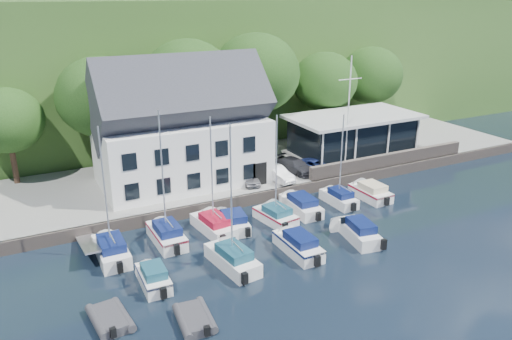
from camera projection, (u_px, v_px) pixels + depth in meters
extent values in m
plane|color=black|center=(364.00, 255.00, 33.71)|extent=(180.00, 180.00, 0.00)
cube|color=gray|center=(250.00, 170.00, 48.23)|extent=(60.00, 13.00, 1.00)
cube|color=#675B53|center=(283.00, 193.00, 42.77)|extent=(60.00, 0.30, 1.00)
cube|color=#2F531F|center=(131.00, 48.00, 83.04)|extent=(160.00, 75.00, 16.00)
cube|color=#675B53|center=(390.00, 159.00, 47.87)|extent=(18.00, 0.50, 1.20)
imported|color=#A0A0A4|center=(250.00, 177.00, 43.38)|extent=(1.98, 3.50, 1.12)
imported|color=silver|center=(277.00, 173.00, 44.10)|extent=(1.94, 4.00, 1.26)
imported|color=#323237|center=(295.00, 166.00, 46.08)|extent=(2.80, 4.70, 1.28)
imported|color=navy|center=(316.00, 165.00, 46.25)|extent=(2.34, 3.68, 1.17)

